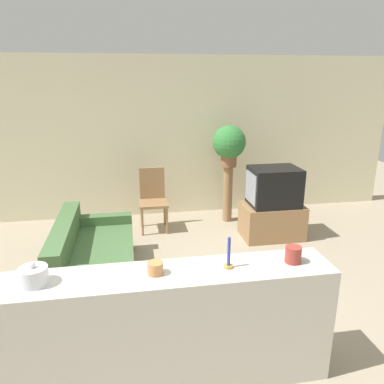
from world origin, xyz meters
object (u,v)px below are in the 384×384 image
at_px(wooden_chair, 153,197).
at_px(decorative_bowl, 34,276).
at_px(potted_plant, 229,143).
at_px(television, 274,187).
at_px(couch, 93,259).

bearing_deg(wooden_chair, decorative_bowl, -107.86).
bearing_deg(potted_plant, television, -57.98).
height_order(potted_plant, decorative_bowl, potted_plant).
distance_m(television, potted_plant, 1.05).
relative_size(couch, potted_plant, 2.45).
xyz_separation_m(couch, decorative_bowl, (-0.20, -1.71, 0.77)).
height_order(television, decorative_bowl, decorative_bowl).
relative_size(wooden_chair, potted_plant, 1.46).
bearing_deg(couch, wooden_chair, 60.99).
bearing_deg(decorative_bowl, television, 42.67).
relative_size(wooden_chair, decorative_bowl, 4.97).
height_order(couch, decorative_bowl, decorative_bowl).
distance_m(couch, wooden_chair, 1.73).
xyz_separation_m(couch, wooden_chair, (0.83, 1.50, 0.27)).
bearing_deg(decorative_bowl, wooden_chair, 72.14).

